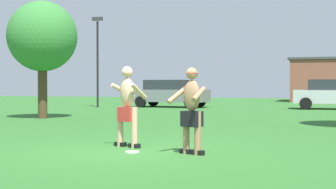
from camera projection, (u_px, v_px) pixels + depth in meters
The scene contains 8 objects.
ground_plane at pixel (133, 151), 9.97m from camera, with size 80.00×80.00×0.00m, color #2D6628.
player_with_cap at pixel (192, 107), 9.50m from camera, with size 0.72×0.69×1.65m.
player_in_red at pixel (127, 105), 10.60m from camera, with size 0.74×0.70×1.70m.
frisbee at pixel (132, 152), 9.75m from camera, with size 0.28×0.28×0.03m, color white.
car_gray_near_post at pixel (170, 93), 29.27m from camera, with size 4.44×2.33×1.58m.
car_silver_mid_lot at pixel (334, 94), 26.76m from camera, with size 4.35×2.12×1.58m.
lamp_post at pixel (98, 51), 29.07m from camera, with size 0.60×0.24×5.19m.
tree_right_field at pixel (42, 37), 19.54m from camera, with size 2.69×2.69×4.55m.
Camera 1 is at (3.63, -9.28, 1.32)m, focal length 54.02 mm.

